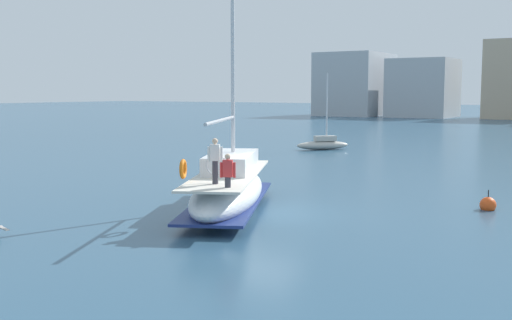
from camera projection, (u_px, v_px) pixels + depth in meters
ground_plane at (267, 213)px, 23.75m from camera, size 400.00×400.00×0.00m
main_sailboat at (229, 187)px, 24.27m from camera, size 6.31×9.69×11.91m
moored_sloop_far at (323, 144)px, 49.53m from camera, size 3.69×3.84×6.05m
mooring_buoy at (488, 205)px, 24.43m from camera, size 0.63×0.63×0.92m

